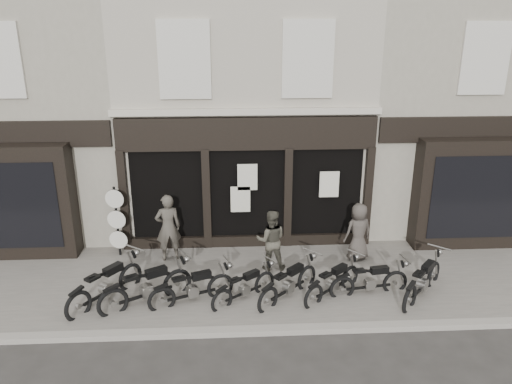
{
  "coord_description": "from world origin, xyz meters",
  "views": [
    {
      "loc": [
        -0.46,
        -10.36,
        6.43
      ],
      "look_at": [
        0.17,
        1.6,
        2.23
      ],
      "focal_mm": 35.0,
      "sensor_mm": 36.0,
      "label": 1
    }
  ],
  "objects_px": {
    "motorcycle_7": "(423,284)",
    "motorcycle_6": "(370,283)",
    "motorcycle_4": "(289,286)",
    "motorcycle_5": "(333,284)",
    "motorcycle_0": "(106,288)",
    "motorcycle_2": "(193,290)",
    "motorcycle_3": "(245,289)",
    "motorcycle_1": "(147,290)",
    "advert_sign_post": "(117,225)",
    "man_left": "(168,227)",
    "man_centre": "(271,240)",
    "man_right": "(358,232)"
  },
  "relations": [
    {
      "from": "motorcycle_6",
      "to": "motorcycle_3",
      "type": "bearing_deg",
      "value": 172.76
    },
    {
      "from": "motorcycle_3",
      "to": "motorcycle_7",
      "type": "height_order",
      "value": "motorcycle_7"
    },
    {
      "from": "motorcycle_0",
      "to": "motorcycle_3",
      "type": "bearing_deg",
      "value": -55.97
    },
    {
      "from": "motorcycle_7",
      "to": "man_centre",
      "type": "height_order",
      "value": "man_centre"
    },
    {
      "from": "motorcycle_3",
      "to": "man_left",
      "type": "xyz_separation_m",
      "value": [
        -2.0,
        2.16,
        0.7
      ]
    },
    {
      "from": "man_right",
      "to": "motorcycle_0",
      "type": "bearing_deg",
      "value": -1.53
    },
    {
      "from": "motorcycle_1",
      "to": "motorcycle_6",
      "type": "xyz_separation_m",
      "value": [
        5.3,
        0.14,
        -0.06
      ]
    },
    {
      "from": "motorcycle_2",
      "to": "man_left",
      "type": "relative_size",
      "value": 1.06
    },
    {
      "from": "motorcycle_2",
      "to": "man_right",
      "type": "height_order",
      "value": "man_right"
    },
    {
      "from": "man_right",
      "to": "motorcycle_3",
      "type": "bearing_deg",
      "value": 13.91
    },
    {
      "from": "motorcycle_3",
      "to": "motorcycle_6",
      "type": "bearing_deg",
      "value": -35.32
    },
    {
      "from": "motorcycle_2",
      "to": "man_left",
      "type": "height_order",
      "value": "man_left"
    },
    {
      "from": "motorcycle_7",
      "to": "motorcycle_6",
      "type": "bearing_deg",
      "value": 124.76
    },
    {
      "from": "motorcycle_2",
      "to": "motorcycle_7",
      "type": "distance_m",
      "value": 5.48
    },
    {
      "from": "motorcycle_0",
      "to": "man_centre",
      "type": "bearing_deg",
      "value": -35.26
    },
    {
      "from": "man_centre",
      "to": "motorcycle_2",
      "type": "bearing_deg",
      "value": 40.84
    },
    {
      "from": "motorcycle_1",
      "to": "man_left",
      "type": "xyz_separation_m",
      "value": [
        0.27,
        2.22,
        0.61
      ]
    },
    {
      "from": "motorcycle_3",
      "to": "man_right",
      "type": "xyz_separation_m",
      "value": [
        3.16,
        1.9,
        0.57
      ]
    },
    {
      "from": "man_left",
      "to": "motorcycle_2",
      "type": "bearing_deg",
      "value": 95.25
    },
    {
      "from": "motorcycle_3",
      "to": "man_centre",
      "type": "relative_size",
      "value": 0.99
    },
    {
      "from": "man_right",
      "to": "advert_sign_post",
      "type": "xyz_separation_m",
      "value": [
        -6.58,
        0.55,
        0.12
      ]
    },
    {
      "from": "motorcycle_0",
      "to": "motorcycle_1",
      "type": "distance_m",
      "value": 0.99
    },
    {
      "from": "motorcycle_7",
      "to": "advert_sign_post",
      "type": "bearing_deg",
      "value": 113.55
    },
    {
      "from": "motorcycle_4",
      "to": "motorcycle_5",
      "type": "bearing_deg",
      "value": -40.79
    },
    {
      "from": "man_left",
      "to": "man_centre",
      "type": "distance_m",
      "value": 2.83
    },
    {
      "from": "motorcycle_1",
      "to": "man_right",
      "type": "height_order",
      "value": "man_right"
    },
    {
      "from": "motorcycle_0",
      "to": "man_left",
      "type": "bearing_deg",
      "value": 4.74
    },
    {
      "from": "motorcycle_3",
      "to": "man_right",
      "type": "distance_m",
      "value": 3.73
    },
    {
      "from": "man_centre",
      "to": "motorcycle_7",
      "type": "bearing_deg",
      "value": 159.4
    },
    {
      "from": "motorcycle_2",
      "to": "motorcycle_3",
      "type": "height_order",
      "value": "motorcycle_2"
    },
    {
      "from": "motorcycle_0",
      "to": "advert_sign_post",
      "type": "bearing_deg",
      "value": 40.35
    },
    {
      "from": "man_left",
      "to": "man_centre",
      "type": "height_order",
      "value": "man_left"
    },
    {
      "from": "motorcycle_1",
      "to": "motorcycle_5",
      "type": "bearing_deg",
      "value": -29.69
    },
    {
      "from": "motorcycle_2",
      "to": "motorcycle_4",
      "type": "xyz_separation_m",
      "value": [
        2.27,
        0.09,
        0.0
      ]
    },
    {
      "from": "motorcycle_5",
      "to": "man_centre",
      "type": "bearing_deg",
      "value": 95.35
    },
    {
      "from": "motorcycle_6",
      "to": "man_left",
      "type": "height_order",
      "value": "man_left"
    },
    {
      "from": "motorcycle_6",
      "to": "advert_sign_post",
      "type": "distance_m",
      "value": 6.91
    },
    {
      "from": "advert_sign_post",
      "to": "motorcycle_1",
      "type": "bearing_deg",
      "value": -56.11
    },
    {
      "from": "motorcycle_6",
      "to": "man_right",
      "type": "bearing_deg",
      "value": 77.06
    },
    {
      "from": "motorcycle_2",
      "to": "motorcycle_6",
      "type": "xyz_separation_m",
      "value": [
        4.25,
        0.15,
        -0.02
      ]
    },
    {
      "from": "motorcycle_1",
      "to": "motorcycle_3",
      "type": "relative_size",
      "value": 1.29
    },
    {
      "from": "motorcycle_5",
      "to": "man_right",
      "type": "xyz_separation_m",
      "value": [
        1.03,
        1.82,
        0.55
      ]
    },
    {
      "from": "motorcycle_5",
      "to": "man_centre",
      "type": "xyz_separation_m",
      "value": [
        -1.39,
        1.39,
        0.56
      ]
    },
    {
      "from": "motorcycle_0",
      "to": "motorcycle_4",
      "type": "height_order",
      "value": "motorcycle_0"
    },
    {
      "from": "motorcycle_4",
      "to": "man_left",
      "type": "distance_m",
      "value": 3.79
    },
    {
      "from": "motorcycle_3",
      "to": "motorcycle_6",
      "type": "xyz_separation_m",
      "value": [
        3.03,
        0.09,
        0.02
      ]
    },
    {
      "from": "motorcycle_2",
      "to": "man_right",
      "type": "bearing_deg",
      "value": 2.17
    },
    {
      "from": "man_centre",
      "to": "man_right",
      "type": "height_order",
      "value": "man_centre"
    },
    {
      "from": "motorcycle_4",
      "to": "motorcycle_7",
      "type": "bearing_deg",
      "value": -45.11
    },
    {
      "from": "motorcycle_4",
      "to": "man_centre",
      "type": "xyz_separation_m",
      "value": [
        -0.31,
        1.44,
        0.54
      ]
    }
  ]
}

